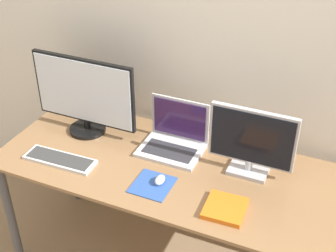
% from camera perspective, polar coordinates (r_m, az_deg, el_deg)
% --- Properties ---
extents(wall_back, '(7.00, 0.05, 2.50)m').
position_cam_1_polar(wall_back, '(2.43, 3.87, 10.51)').
color(wall_back, silver).
rests_on(wall_back, ground_plane).
extents(desk, '(1.71, 0.72, 0.74)m').
position_cam_1_polar(desk, '(2.40, -0.27, -6.62)').
color(desk, olive).
rests_on(desk, ground_plane).
extents(monitor_left, '(0.59, 0.20, 0.43)m').
position_cam_1_polar(monitor_left, '(2.53, -10.17, 3.68)').
color(monitor_left, black).
rests_on(monitor_left, desk).
extents(monitor_right, '(0.41, 0.13, 0.35)m').
position_cam_1_polar(monitor_right, '(2.23, 10.15, -1.92)').
color(monitor_right, '#B2B2B7').
rests_on(monitor_right, desk).
extents(laptop, '(0.32, 0.25, 0.25)m').
position_cam_1_polar(laptop, '(2.43, 0.80, -1.38)').
color(laptop, silver).
rests_on(laptop, desk).
extents(keyboard, '(0.38, 0.13, 0.02)m').
position_cam_1_polar(keyboard, '(2.43, -13.05, -4.00)').
color(keyboard, silver).
rests_on(keyboard, desk).
extents(mousepad, '(0.18, 0.19, 0.00)m').
position_cam_1_polar(mousepad, '(2.22, -1.91, -7.19)').
color(mousepad, '#2D519E').
rests_on(mousepad, desk).
extents(mouse, '(0.04, 0.07, 0.04)m').
position_cam_1_polar(mouse, '(2.21, -1.00, -6.58)').
color(mouse, silver).
rests_on(mouse, mousepad).
extents(book, '(0.18, 0.19, 0.02)m').
position_cam_1_polar(book, '(2.10, 6.96, -9.93)').
color(book, orange).
rests_on(book, desk).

